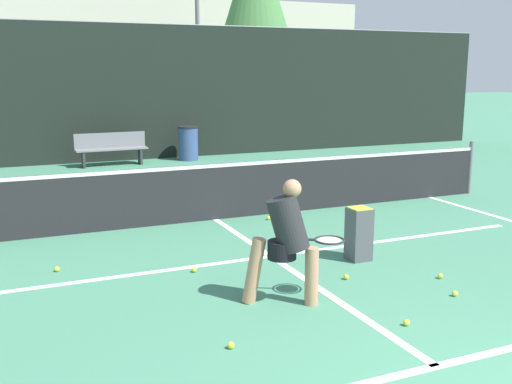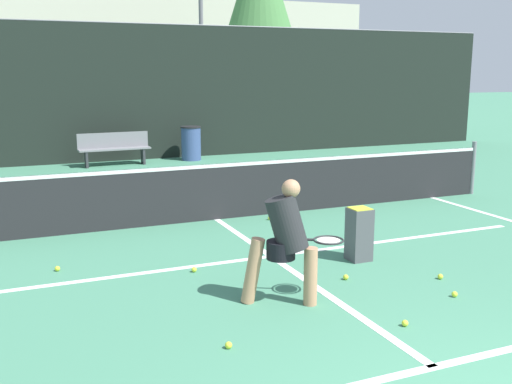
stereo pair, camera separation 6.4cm
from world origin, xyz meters
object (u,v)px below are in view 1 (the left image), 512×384
(trash_bin, at_px, (188,143))
(parked_car, at_px, (158,129))
(player_practicing, at_px, (287,238))
(courtside_bench, at_px, (111,148))
(ball_hopper, at_px, (359,233))

(trash_bin, distance_m, parked_car, 3.07)
(player_practicing, height_order, trash_bin, player_practicing)
(player_practicing, distance_m, trash_bin, 10.73)
(courtside_bench, bearing_deg, parked_car, 54.97)
(player_practicing, distance_m, parked_car, 13.73)
(courtside_bench, height_order, parked_car, parked_car)
(courtside_bench, bearing_deg, player_practicing, -91.87)
(trash_bin, xyz_separation_m, parked_car, (-0.06, 3.07, 0.13))
(courtside_bench, relative_size, trash_bin, 1.98)
(ball_hopper, xyz_separation_m, parked_car, (0.53, 12.59, 0.24))
(player_practicing, height_order, parked_car, parked_car)
(courtside_bench, height_order, trash_bin, trash_bin)
(player_practicing, xyz_separation_m, parked_car, (2.09, 13.57, -0.12))
(ball_hopper, relative_size, courtside_bench, 0.38)
(trash_bin, bearing_deg, courtside_bench, -176.84)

